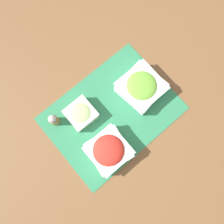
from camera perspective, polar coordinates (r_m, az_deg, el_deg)
name	(u,v)px	position (r m, az deg, el deg)	size (l,w,h in m)	color
ground_plane	(112,113)	(1.00, 0.00, -0.36)	(3.00, 3.00, 0.00)	brown
placemat	(112,113)	(0.99, 0.00, -0.34)	(0.57, 0.42, 0.00)	#2D7A51
cucumber_bowl	(81,114)	(0.97, -8.14, -0.40)	(0.12, 0.12, 0.06)	silver
tomato_bowl	(109,150)	(0.93, -0.88, -9.99)	(0.18, 0.18, 0.09)	white
lettuce_bowl	(141,87)	(0.99, 7.61, 6.49)	(0.19, 0.19, 0.08)	white
pepper_shaker	(54,120)	(0.97, -14.94, -2.02)	(0.04, 0.04, 0.09)	olive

